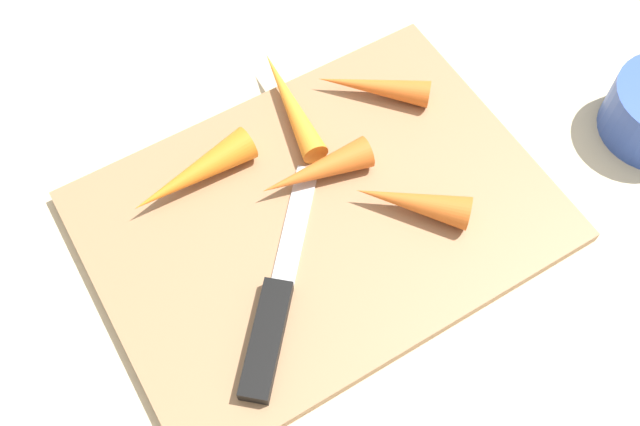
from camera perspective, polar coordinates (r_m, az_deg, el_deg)
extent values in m
plane|color=#C6B793|center=(0.59, 0.00, -0.57)|extent=(1.40, 1.40, 0.00)
cube|color=#99704C|center=(0.59, 0.00, -0.29)|extent=(0.36, 0.26, 0.01)
cube|color=#B7B7BC|center=(0.58, -2.06, -0.78)|extent=(0.09, 0.09, 0.00)
cube|color=black|center=(0.53, -4.22, -9.86)|extent=(0.08, 0.08, 0.01)
cone|color=orange|center=(0.59, -9.95, 2.99)|extent=(0.11, 0.04, 0.03)
cone|color=orange|center=(0.64, 4.19, 9.88)|extent=(0.09, 0.08, 0.02)
cone|color=orange|center=(0.58, 7.25, 0.87)|extent=(0.08, 0.08, 0.03)
cone|color=orange|center=(0.59, -0.35, 3.31)|extent=(0.10, 0.04, 0.03)
cone|color=orange|center=(0.63, -2.37, 8.67)|extent=(0.04, 0.12, 0.02)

